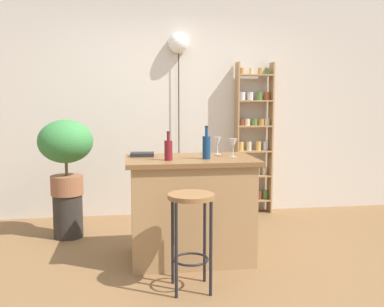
% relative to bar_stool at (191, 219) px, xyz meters
% --- Properties ---
extents(ground, '(12.00, 12.00, 0.00)m').
position_rel_bar_stool_xyz_m(ground, '(0.09, 0.35, -0.55)').
color(ground, brown).
extents(back_wall, '(6.40, 0.10, 2.80)m').
position_rel_bar_stool_xyz_m(back_wall, '(0.09, 2.30, 0.85)').
color(back_wall, beige).
rests_on(back_wall, ground).
extents(kitchen_counter, '(1.14, 0.73, 0.92)m').
position_rel_bar_stool_xyz_m(kitchen_counter, '(0.09, 0.65, -0.09)').
color(kitchen_counter, '#A87F51').
rests_on(kitchen_counter, ground).
extents(bar_stool, '(0.35, 0.35, 0.74)m').
position_rel_bar_stool_xyz_m(bar_stool, '(0.00, 0.00, 0.00)').
color(bar_stool, black).
rests_on(bar_stool, ground).
extents(spice_shelf, '(0.46, 0.18, 1.89)m').
position_rel_bar_stool_xyz_m(spice_shelf, '(1.11, 2.14, 0.40)').
color(spice_shelf, '#A87F51').
rests_on(spice_shelf, ground).
extents(plant_stool, '(0.30, 0.30, 0.45)m').
position_rel_bar_stool_xyz_m(plant_stool, '(-1.09, 1.45, -0.32)').
color(plant_stool, '#2D2823').
rests_on(plant_stool, ground).
extents(potted_plant, '(0.56, 0.50, 0.78)m').
position_rel_bar_stool_xyz_m(potted_plant, '(-1.09, 1.45, 0.39)').
color(potted_plant, '#935B3D').
rests_on(potted_plant, plant_stool).
extents(bottle_olive_oil, '(0.07, 0.07, 0.25)m').
position_rel_bar_stool_xyz_m(bottle_olive_oil, '(-0.12, 0.52, 0.46)').
color(bottle_olive_oil, maroon).
rests_on(bottle_olive_oil, kitchen_counter).
extents(bottle_sauce_amber, '(0.07, 0.07, 0.29)m').
position_rel_bar_stool_xyz_m(bottle_sauce_amber, '(0.22, 0.56, 0.48)').
color(bottle_sauce_amber, navy).
rests_on(bottle_sauce_amber, kitchen_counter).
extents(wine_glass_left, '(0.07, 0.07, 0.16)m').
position_rel_bar_stool_xyz_m(wine_glass_left, '(0.48, 0.67, 0.49)').
color(wine_glass_left, silver).
rests_on(wine_glass_left, kitchen_counter).
extents(wine_glass_center, '(0.07, 0.07, 0.16)m').
position_rel_bar_stool_xyz_m(wine_glass_center, '(0.38, 0.88, 0.49)').
color(wine_glass_center, silver).
rests_on(wine_glass_center, kitchen_counter).
extents(cookbook, '(0.22, 0.17, 0.03)m').
position_rel_bar_stool_xyz_m(cookbook, '(-0.33, 0.82, 0.39)').
color(cookbook, black).
rests_on(cookbook, kitchen_counter).
extents(pendant_globe_light, '(0.25, 0.25, 2.24)m').
position_rel_bar_stool_xyz_m(pendant_globe_light, '(0.17, 2.19, 1.54)').
color(pendant_globe_light, black).
rests_on(pendant_globe_light, ground).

